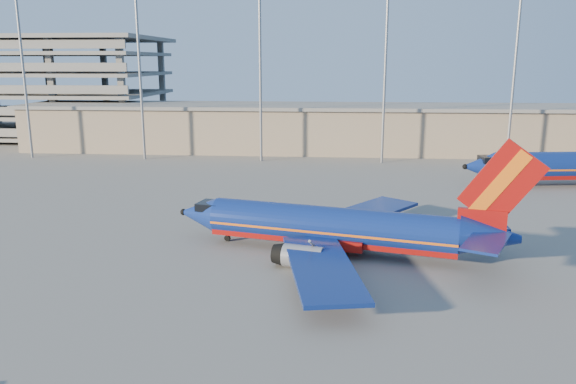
{
  "coord_description": "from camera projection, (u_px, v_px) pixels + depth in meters",
  "views": [
    {
      "loc": [
        7.05,
        -46.1,
        16.23
      ],
      "look_at": [
        2.76,
        6.21,
        4.0
      ],
      "focal_mm": 35.0,
      "sensor_mm": 36.0,
      "label": 1
    }
  ],
  "objects": [
    {
      "name": "light_mast_row",
      "position": [
        322.0,
        53.0,
        89.26
      ],
      "size": [
        101.6,
        1.6,
        28.65
      ],
      "color": "gray",
      "rests_on": "ground"
    },
    {
      "name": "parking_garage",
      "position": [
        20.0,
        83.0,
        123.14
      ],
      "size": [
        62.0,
        32.0,
        21.4
      ],
      "color": "slate",
      "rests_on": "ground"
    },
    {
      "name": "ground",
      "position": [
        251.0,
        252.0,
        48.99
      ],
      "size": [
        220.0,
        220.0,
        0.0
      ],
      "primitive_type": "plane",
      "color": "slate",
      "rests_on": "ground"
    },
    {
      "name": "terminal_building",
      "position": [
        350.0,
        128.0,
        103.51
      ],
      "size": [
        122.0,
        16.0,
        8.5
      ],
      "color": "gray",
      "rests_on": "ground"
    },
    {
      "name": "aircraft_main",
      "position": [
        339.0,
        228.0,
        48.23
      ],
      "size": [
        30.76,
        29.24,
        10.59
      ],
      "rotation": [
        0.0,
        0.0,
        -0.24
      ],
      "color": "navy",
      "rests_on": "ground"
    }
  ]
}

